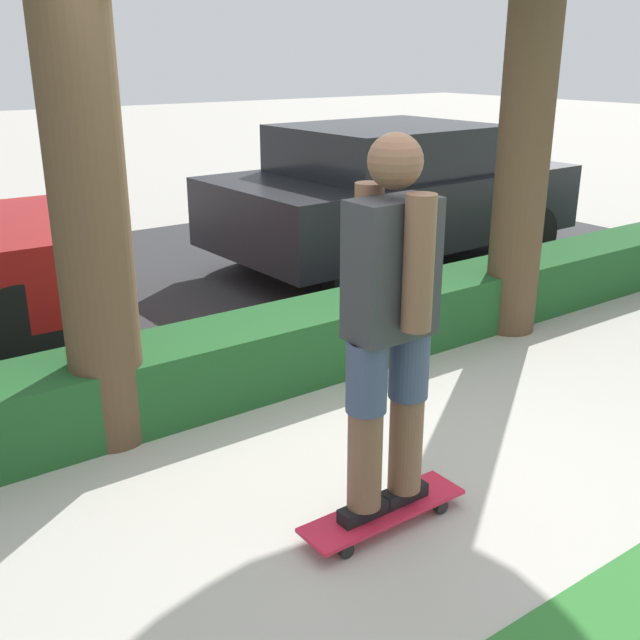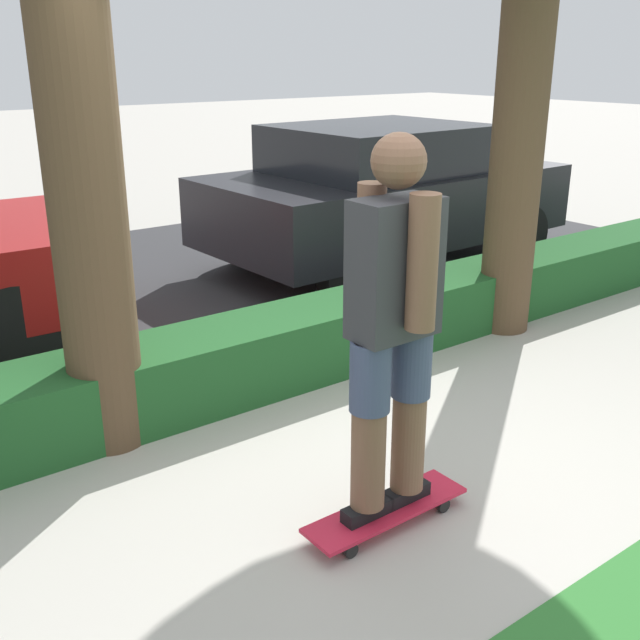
% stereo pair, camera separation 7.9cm
% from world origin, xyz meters
% --- Properties ---
extents(ground_plane, '(60.00, 60.00, 0.00)m').
position_xyz_m(ground_plane, '(0.00, 0.00, 0.00)').
color(ground_plane, '#ADA89E').
extents(street_asphalt, '(12.94, 5.00, 0.01)m').
position_xyz_m(street_asphalt, '(0.00, 4.20, 0.00)').
color(street_asphalt, '#2D2D30').
rests_on(street_asphalt, ground_plane).
extents(hedge_row, '(12.94, 0.60, 0.48)m').
position_xyz_m(hedge_row, '(0.00, 1.60, 0.24)').
color(hedge_row, '#1E5123').
rests_on(hedge_row, ground_plane).
extents(skateboard, '(0.89, 0.24, 0.09)m').
position_xyz_m(skateboard, '(-0.27, -0.16, 0.08)').
color(skateboard, red).
rests_on(skateboard, ground_plane).
extents(skater_person, '(0.52, 0.47, 1.81)m').
position_xyz_m(skater_person, '(-0.27, -0.16, 1.06)').
color(skater_person, black).
rests_on(skater_person, skateboard).
extents(parked_car_middle, '(3.99, 2.05, 1.50)m').
position_xyz_m(parked_car_middle, '(2.94, 3.52, 0.79)').
color(parked_car_middle, black).
rests_on(parked_car_middle, ground_plane).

